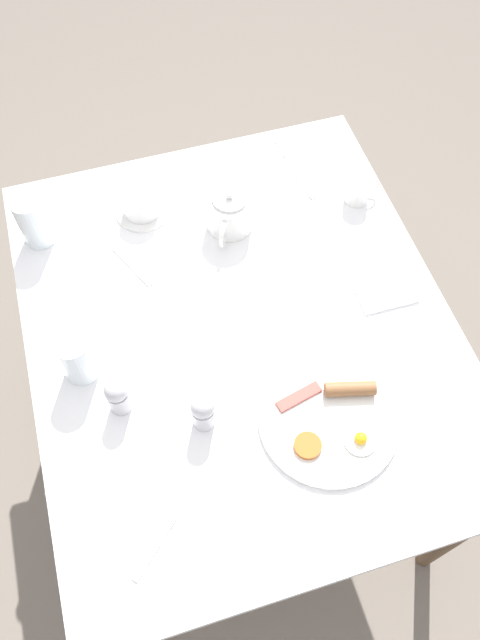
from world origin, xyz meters
TOP-DOWN VIEW (x-y plane):
  - ground_plane at (0.00, 0.00)m, footprint 8.00×8.00m
  - table at (0.00, 0.00)m, footprint 0.93×1.11m
  - breakfast_plate at (0.11, -0.27)m, footprint 0.29×0.29m
  - teapot_near at (0.06, 0.28)m, footprint 0.11×0.18m
  - teacup_with_saucer_left at (-0.14, 0.38)m, footprint 0.13×0.13m
  - water_glass_tall at (-0.35, -0.01)m, footprint 0.07×0.07m
  - water_glass_short at (-0.39, 0.37)m, footprint 0.07×0.07m
  - creamer_jug at (0.39, 0.27)m, footprint 0.09×0.06m
  - pepper_grinder at (-0.29, -0.12)m, footprint 0.05×0.05m
  - salt_grinder at (-0.13, -0.20)m, footprint 0.05×0.05m
  - napkin_folded at (0.34, -0.02)m, footprint 0.13×0.09m
  - fork_by_plate at (-0.27, -0.39)m, footprint 0.14×0.14m
  - knife_by_plate at (0.27, 0.41)m, footprint 0.04×0.23m
  - spoon_for_tea at (-0.20, 0.23)m, footprint 0.08×0.14m

SIDE VIEW (x-z plane):
  - ground_plane at x=0.00m, z-range 0.00..0.00m
  - table at x=0.00m, z-range 0.31..1.06m
  - fork_by_plate at x=-0.27m, z-range 0.76..0.76m
  - knife_by_plate at x=0.27m, z-range 0.76..0.76m
  - spoon_for_tea at x=-0.20m, z-range 0.76..0.76m
  - napkin_folded at x=0.34m, z-range 0.76..0.76m
  - breakfast_plate at x=0.11m, z-range 0.74..0.79m
  - teacup_with_saucer_left at x=-0.14m, z-range 0.75..0.82m
  - creamer_jug at x=0.39m, z-range 0.76..0.82m
  - teapot_near at x=0.06m, z-range 0.75..0.86m
  - pepper_grinder at x=-0.29m, z-range 0.76..0.86m
  - salt_grinder at x=-0.13m, z-range 0.76..0.86m
  - water_glass_tall at x=-0.35m, z-range 0.76..0.88m
  - water_glass_short at x=-0.39m, z-range 0.76..0.89m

